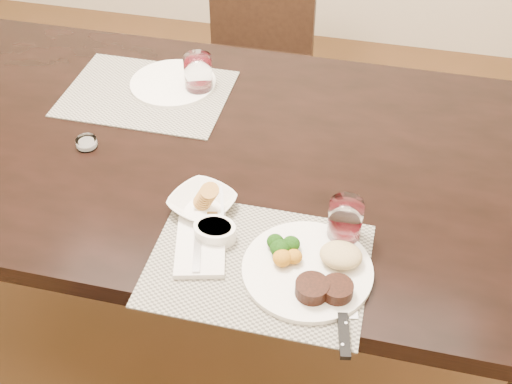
% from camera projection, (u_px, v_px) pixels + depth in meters
% --- Properties ---
extents(ground_plane, '(4.50, 4.50, 0.00)m').
position_uv_depth(ground_plane, '(192.00, 315.00, 2.18)').
color(ground_plane, '#493117').
rests_on(ground_plane, ground).
extents(dining_table, '(2.00, 1.00, 0.75)m').
position_uv_depth(dining_table, '(176.00, 164.00, 1.73)').
color(dining_table, black).
rests_on(dining_table, ground).
extents(chair_far, '(0.42, 0.42, 0.90)m').
position_uv_depth(chair_far, '(256.00, 48.00, 2.51)').
color(chair_far, black).
rests_on(chair_far, ground).
extents(placemat_near, '(0.46, 0.34, 0.00)m').
position_uv_depth(placemat_near, '(258.00, 265.00, 1.35)').
color(placemat_near, gray).
rests_on(placemat_near, dining_table).
extents(placemat_far, '(0.46, 0.34, 0.00)m').
position_uv_depth(placemat_far, '(147.00, 93.00, 1.83)').
color(placemat_far, gray).
rests_on(placemat_far, dining_table).
extents(dinner_plate, '(0.27, 0.27, 0.05)m').
position_uv_depth(dinner_plate, '(313.00, 269.00, 1.32)').
color(dinner_plate, white).
rests_on(dinner_plate, placemat_near).
extents(napkin_fork, '(0.15, 0.21, 0.02)m').
position_uv_depth(napkin_fork, '(201.00, 243.00, 1.39)').
color(napkin_fork, white).
rests_on(napkin_fork, placemat_near).
extents(steak_knife, '(0.04, 0.24, 0.01)m').
position_uv_depth(steak_knife, '(346.00, 324.00, 1.23)').
color(steak_knife, silver).
rests_on(steak_knife, placemat_near).
extents(cracker_bowl, '(0.18, 0.18, 0.06)m').
position_uv_depth(cracker_bowl, '(202.00, 203.00, 1.46)').
color(cracker_bowl, white).
rests_on(cracker_bowl, placemat_near).
extents(sauce_ramekin, '(0.09, 0.14, 0.07)m').
position_uv_depth(sauce_ramekin, '(215.00, 231.00, 1.39)').
color(sauce_ramekin, white).
rests_on(sauce_ramekin, placemat_near).
extents(wine_glass_near, '(0.07, 0.07, 0.10)m').
position_uv_depth(wine_glass_near, '(345.00, 223.00, 1.38)').
color(wine_glass_near, silver).
rests_on(wine_glass_near, placemat_near).
extents(far_plate, '(0.25, 0.25, 0.01)m').
position_uv_depth(far_plate, '(173.00, 83.00, 1.86)').
color(far_plate, white).
rests_on(far_plate, placemat_far).
extents(wine_glass_far, '(0.08, 0.08, 0.11)m').
position_uv_depth(wine_glass_far, '(198.00, 76.00, 1.80)').
color(wine_glass_far, silver).
rests_on(wine_glass_far, placemat_far).
extents(salt_cellar, '(0.05, 0.05, 0.02)m').
position_uv_depth(salt_cellar, '(87.00, 143.00, 1.64)').
color(salt_cellar, silver).
rests_on(salt_cellar, dining_table).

